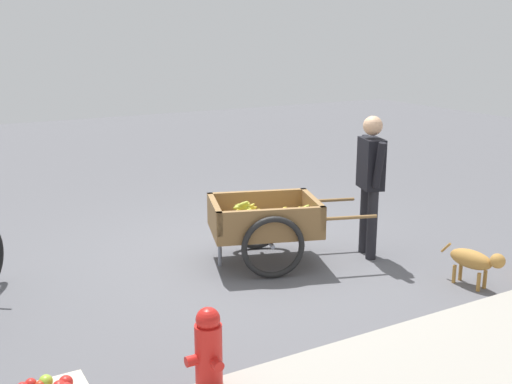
{
  "coord_description": "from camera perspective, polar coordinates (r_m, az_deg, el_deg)",
  "views": [
    {
      "loc": [
        3.08,
        5.55,
        2.37
      ],
      "look_at": [
        -0.02,
        0.08,
        0.75
      ],
      "focal_mm": 43.65,
      "sensor_mm": 36.0,
      "label": 1
    }
  ],
  "objects": [
    {
      "name": "dog",
      "position": [
        6.29,
        19.4,
        -5.91
      ],
      "size": [
        0.25,
        0.67,
        0.4
      ],
      "color": "#AD7A38",
      "rests_on": "ground"
    },
    {
      "name": "vendor_person",
      "position": [
        6.7,
        10.45,
        1.59
      ],
      "size": [
        0.3,
        0.55,
        1.53
      ],
      "color": "black",
      "rests_on": "ground"
    },
    {
      "name": "fire_hydrant",
      "position": [
        4.18,
        -4.37,
        -14.74
      ],
      "size": [
        0.25,
        0.25,
        0.67
      ],
      "color": "red",
      "rests_on": "ground"
    },
    {
      "name": "fruit_cart",
      "position": [
        6.5,
        0.82,
        -2.86
      ],
      "size": [
        1.81,
        1.25,
        0.73
      ],
      "color": "olive",
      "rests_on": "ground"
    },
    {
      "name": "ground_plane",
      "position": [
        6.77,
        -0.48,
        -6.04
      ],
      "size": [
        24.0,
        24.0,
        0.0
      ],
      "primitive_type": "plane",
      "color": "#56565B"
    }
  ]
}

